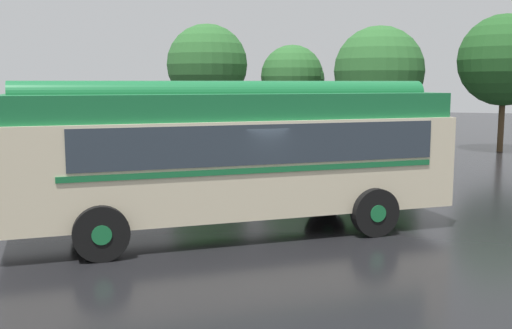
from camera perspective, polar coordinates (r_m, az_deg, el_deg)
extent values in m
plane|color=black|center=(14.03, -1.09, -6.43)|extent=(120.00, 120.00, 0.00)
cube|color=beige|center=(13.66, -2.01, 0.02)|extent=(9.48, 8.03, 2.10)
cube|color=#196B38|center=(13.54, -2.03, 5.60)|extent=(9.20, 7.74, 0.56)
cylinder|color=#196B38|center=(13.53, -2.04, 6.70)|extent=(7.94, 6.21, 0.60)
cube|color=#2D3842|center=(12.48, 0.95, 1.92)|extent=(6.40, 4.85, 0.84)
cube|color=#2D3842|center=(14.88, -2.29, 2.87)|extent=(6.40, 4.85, 0.84)
cube|color=#196B38|center=(12.52, 0.51, -0.55)|extent=(6.56, 4.97, 0.12)
cube|color=#196B38|center=(14.91, -2.65, 0.79)|extent=(6.56, 4.97, 0.12)
sphere|color=white|center=(14.16, -23.04, -3.32)|extent=(0.22, 0.22, 0.22)
cylinder|color=black|center=(12.05, -14.53, -6.38)|extent=(1.05, 0.89, 1.10)
cylinder|color=#196B38|center=(12.05, -14.53, -6.38)|extent=(0.50, 0.49, 0.39)
cylinder|color=black|center=(14.58, -15.26, -3.94)|extent=(1.05, 0.89, 1.10)
cylinder|color=#196B38|center=(14.58, -15.26, -3.94)|extent=(0.50, 0.49, 0.39)
cylinder|color=black|center=(13.79, 11.26, -4.49)|extent=(1.05, 0.89, 1.10)
cylinder|color=#196B38|center=(13.79, 11.26, -4.49)|extent=(0.50, 0.49, 0.39)
cylinder|color=black|center=(16.05, 6.66, -2.65)|extent=(1.05, 0.89, 1.10)
cylinder|color=#196B38|center=(16.05, 6.66, -2.65)|extent=(0.50, 0.49, 0.39)
cube|color=black|center=(26.94, 5.29, 1.87)|extent=(2.13, 4.36, 0.70)
cube|color=black|center=(27.02, 5.41, 3.31)|extent=(1.72, 2.33, 0.64)
cube|color=#2D3842|center=(26.79, 6.95, 3.25)|extent=(0.23, 1.92, 0.50)
cube|color=#2D3842|center=(27.28, 3.91, 3.37)|extent=(0.23, 1.92, 0.50)
cylinder|color=black|center=(25.48, 6.17, 0.72)|extent=(0.27, 0.66, 0.64)
cylinder|color=black|center=(26.08, 2.51, 0.92)|extent=(0.27, 0.66, 0.64)
cylinder|color=black|center=(27.94, 7.87, 1.32)|extent=(0.27, 0.66, 0.64)
cylinder|color=black|center=(28.50, 4.48, 1.50)|extent=(0.27, 0.66, 0.64)
cube|color=#144C28|center=(26.02, 11.73, 1.53)|extent=(1.86, 4.26, 0.70)
cube|color=#144C28|center=(26.11, 11.80, 3.02)|extent=(1.58, 2.24, 0.64)
cube|color=#2D3842|center=(26.06, 13.46, 2.96)|extent=(0.10, 1.93, 0.50)
cube|color=#2D3842|center=(26.18, 10.14, 3.08)|extent=(0.10, 1.93, 0.50)
cylinder|color=black|center=(24.72, 13.49, 0.33)|extent=(0.22, 0.65, 0.64)
cylinder|color=black|center=(24.86, 9.44, 0.48)|extent=(0.22, 0.65, 0.64)
cylinder|color=black|center=(27.30, 13.77, 1.01)|extent=(0.22, 0.65, 0.64)
cylinder|color=black|center=(27.43, 10.10, 1.15)|extent=(0.22, 0.65, 0.64)
cylinder|color=#4C3823|center=(35.39, -4.61, 4.42)|extent=(0.30, 0.30, 2.72)
sphere|color=#2D662D|center=(35.34, -4.67, 9.46)|extent=(4.67, 4.67, 4.67)
sphere|color=#2D662D|center=(35.50, -4.14, 9.93)|extent=(3.68, 3.68, 3.68)
cylinder|color=#4C3823|center=(34.96, 3.41, 4.17)|extent=(0.26, 0.26, 2.45)
sphere|color=#2D662D|center=(34.89, 3.45, 8.38)|extent=(3.59, 3.59, 3.59)
sphere|color=#2D662D|center=(34.90, 4.42, 8.12)|extent=(2.56, 2.56, 2.56)
cylinder|color=#4C3823|center=(32.65, 11.49, 3.60)|extent=(0.38, 0.38, 2.27)
sphere|color=#2D662D|center=(32.57, 11.63, 8.71)|extent=(4.73, 4.73, 4.73)
sphere|color=#2D662D|center=(32.64, 12.37, 8.73)|extent=(2.87, 2.87, 2.87)
cylinder|color=#4C3823|center=(32.46, 22.31, 3.67)|extent=(0.29, 0.29, 2.85)
sphere|color=#235623|center=(32.42, 22.60, 9.17)|extent=(4.52, 4.52, 4.52)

